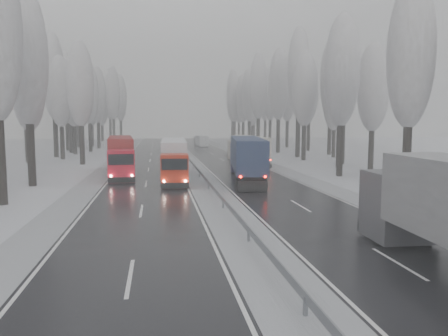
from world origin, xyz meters
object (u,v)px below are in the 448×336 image
object	(u,v)px
truck_cream_box	(247,148)
truck_red_red	(121,153)
truck_blue_box	(246,156)
box_truck_distant	(201,141)
truck_red_white	(174,156)

from	to	relation	value
truck_cream_box	truck_red_red	world-z (taller)	truck_red_red
truck_blue_box	truck_cream_box	world-z (taller)	truck_blue_box
box_truck_distant	truck_red_red	bearing A→B (deg)	-111.00
truck_red_white	truck_red_red	bearing A→B (deg)	145.38
truck_blue_box	box_truck_distant	size ratio (longest dim) A/B	2.38
truck_cream_box	truck_red_red	size ratio (longest dim) A/B	0.94
truck_cream_box	box_truck_distant	size ratio (longest dim) A/B	2.14
truck_red_white	box_truck_distant	bearing A→B (deg)	83.28
truck_blue_box	truck_red_red	xyz separation A→B (m)	(-12.26, 7.09, -0.11)
truck_cream_box	truck_red_white	distance (m)	16.35
truck_cream_box	box_truck_distant	world-z (taller)	truck_cream_box
truck_cream_box	truck_red_red	distance (m)	17.94
truck_red_white	truck_red_red	distance (m)	6.85
truck_blue_box	truck_red_white	size ratio (longest dim) A/B	1.10
truck_blue_box	box_truck_distant	distance (m)	57.47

